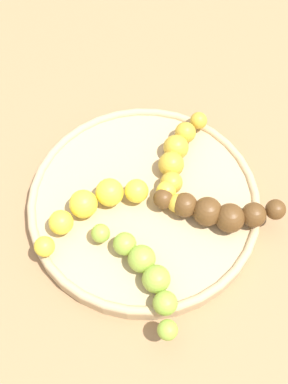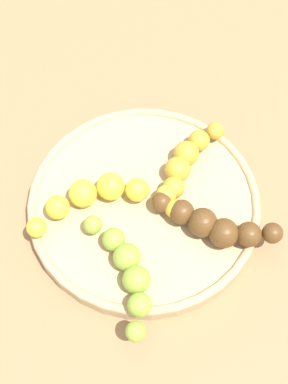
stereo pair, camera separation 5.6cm
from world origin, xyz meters
name	(u,v)px [view 1 (the left image)]	position (x,y,z in m)	size (l,w,h in m)	color
ground_plane	(144,208)	(0.00, 0.00, 0.00)	(2.40, 2.40, 0.00)	#936D47
fruit_bowl	(144,203)	(0.00, 0.00, 0.01)	(0.27, 0.27, 0.02)	tan
banana_yellow	(100,204)	(-0.03, 0.04, 0.04)	(0.13, 0.12, 0.03)	yellow
banana_green	(144,272)	(-0.09, -0.03, 0.03)	(0.10, 0.12, 0.03)	#8CAD38
banana_overripe	(219,211)	(0.00, -0.09, 0.04)	(0.06, 0.14, 0.03)	#593819
banana_spotted	(178,157)	(0.06, -0.02, 0.03)	(0.14, 0.05, 0.03)	gold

